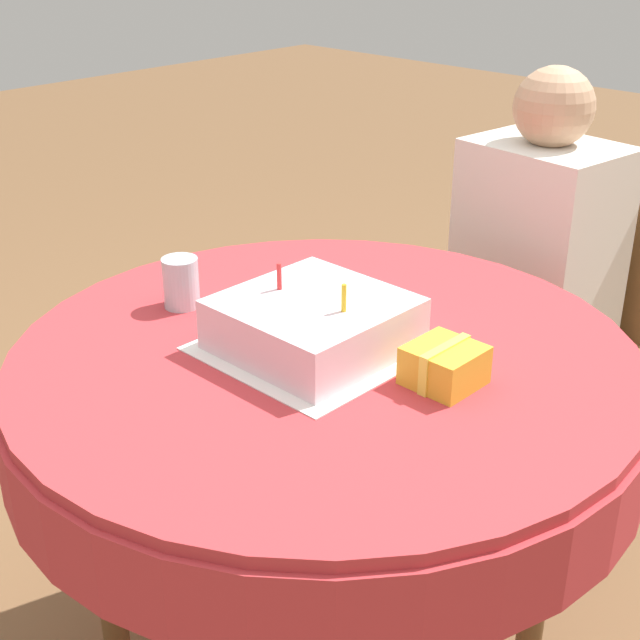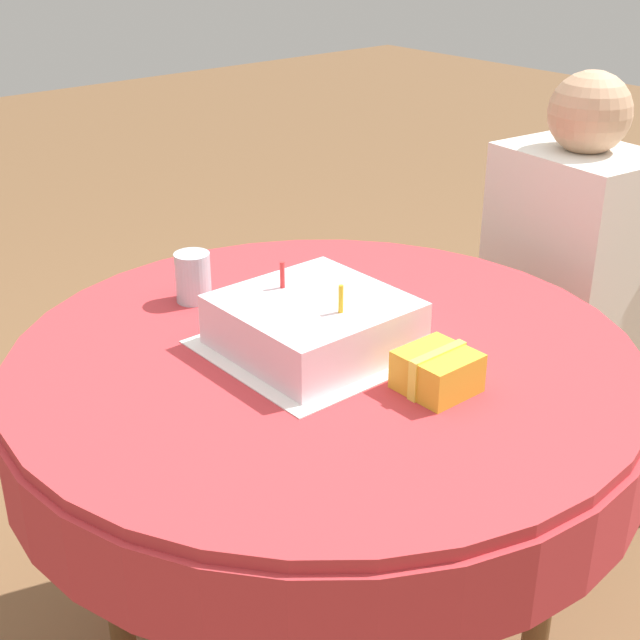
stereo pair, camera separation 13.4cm
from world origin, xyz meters
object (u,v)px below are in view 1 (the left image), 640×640
person (530,263)px  birthday_cake (314,323)px  drinking_glass (181,283)px  chair (549,319)px  gift_box (444,365)px

person → birthday_cake: bearing=-78.8°
person → drinking_glass: (-0.22, -0.82, 0.14)m
birthday_cake → drinking_glass: birthday_cake is taller
chair → birthday_cake: 0.93m
person → birthday_cake: (0.07, -0.78, 0.14)m
birthday_cake → gift_box: size_ratio=2.47×
drinking_glass → gift_box: size_ratio=0.85×
birthday_cake → drinking_glass: 0.29m
birthday_cake → drinking_glass: bearing=-170.9°
gift_box → person: bearing=111.6°
chair → gift_box: chair is taller
person → gift_box: person is taller
birthday_cake → gift_box: 0.23m
chair → drinking_glass: (-0.23, -0.92, 0.31)m
drinking_glass → birthday_cake: bearing=9.1°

